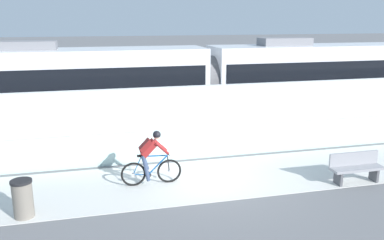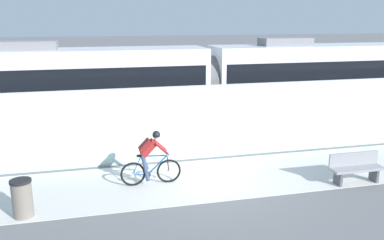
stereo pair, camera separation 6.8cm
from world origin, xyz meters
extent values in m
plane|color=slate|center=(0.00, 0.00, 0.00)|extent=(200.00, 200.00, 0.00)
cube|color=silver|center=(0.00, 0.00, 0.01)|extent=(32.00, 3.20, 0.01)
cube|color=silver|center=(0.00, 1.85, 0.55)|extent=(32.00, 0.05, 1.10)
cube|color=white|center=(0.00, 3.65, 1.11)|extent=(32.00, 0.36, 2.22)
cube|color=#595654|center=(0.00, 6.13, 0.00)|extent=(32.00, 0.08, 0.01)
cube|color=#595654|center=(0.00, 7.57, 0.00)|extent=(32.00, 0.08, 0.01)
cube|color=silver|center=(-3.80, 6.85, 1.90)|extent=(11.00, 2.50, 3.10)
cube|color=black|center=(-3.80, 6.85, 2.25)|extent=(10.56, 2.54, 1.04)
cube|color=#19599E|center=(-3.80, 6.85, 0.53)|extent=(10.78, 2.53, 0.28)
cube|color=slate|center=(-5.78, 6.85, 3.63)|extent=(2.40, 1.10, 0.36)
cube|color=#232326|center=(-0.28, 6.85, 0.36)|extent=(1.40, 1.88, 0.20)
cylinder|color=black|center=(-0.28, 6.13, 0.30)|extent=(0.60, 0.10, 0.60)
cylinder|color=black|center=(-0.28, 7.57, 0.30)|extent=(0.60, 0.10, 0.60)
cube|color=silver|center=(7.70, 6.85, 1.90)|extent=(11.00, 2.50, 3.10)
cube|color=black|center=(7.70, 6.85, 2.25)|extent=(10.56, 2.54, 1.04)
cube|color=#19599E|center=(7.70, 6.85, 0.53)|extent=(10.78, 2.53, 0.28)
cube|color=slate|center=(5.72, 6.85, 3.63)|extent=(2.40, 1.10, 0.36)
cube|color=#232326|center=(4.18, 6.85, 0.36)|extent=(1.40, 1.88, 0.20)
cylinder|color=black|center=(4.18, 6.13, 0.30)|extent=(0.60, 0.10, 0.60)
cylinder|color=black|center=(4.18, 7.57, 0.30)|extent=(0.60, 0.10, 0.60)
cube|color=#232326|center=(11.22, 6.85, 0.36)|extent=(1.40, 1.88, 0.20)
cylinder|color=black|center=(11.22, 7.57, 0.30)|extent=(0.60, 0.10, 0.60)
cylinder|color=#59595B|center=(1.95, 6.85, 1.90)|extent=(0.60, 2.30, 2.30)
torus|color=black|center=(-1.19, 0.00, 0.36)|extent=(0.72, 0.06, 0.72)
cylinder|color=#99999E|center=(-1.19, 0.00, 0.36)|extent=(0.07, 0.10, 0.07)
torus|color=black|center=(-2.24, 0.00, 0.36)|extent=(0.72, 0.06, 0.72)
cylinder|color=#99999E|center=(-2.24, 0.00, 0.36)|extent=(0.07, 0.10, 0.07)
cylinder|color=#144C8C|center=(-1.53, 0.00, 0.57)|extent=(0.60, 0.04, 0.58)
cylinder|color=#144C8C|center=(-1.90, 0.00, 0.59)|extent=(0.22, 0.04, 0.59)
cylinder|color=#144C8C|center=(-1.62, 0.00, 0.86)|extent=(0.76, 0.04, 0.07)
cylinder|color=#144C8C|center=(-2.03, 0.00, 0.33)|extent=(0.43, 0.03, 0.09)
cylinder|color=#144C8C|center=(-2.12, 0.00, 0.62)|extent=(0.27, 0.02, 0.53)
cylinder|color=black|center=(-1.21, 0.00, 0.60)|extent=(0.08, 0.03, 0.49)
cube|color=black|center=(-1.99, 0.00, 0.90)|extent=(0.24, 0.10, 0.05)
cylinder|color=black|center=(-1.24, 0.00, 0.95)|extent=(0.03, 0.58, 0.03)
cylinder|color=#262628|center=(-1.81, 0.00, 0.30)|extent=(0.18, 0.02, 0.18)
cube|color=maroon|center=(-1.77, 0.00, 1.11)|extent=(0.50, 0.28, 0.51)
cube|color=maroon|center=(-1.87, 0.00, 1.21)|extent=(0.38, 0.30, 0.38)
sphere|color=beige|center=(-1.53, 0.00, 1.46)|extent=(0.20, 0.20, 0.20)
sphere|color=black|center=(-1.53, 0.00, 1.49)|extent=(0.23, 0.23, 0.23)
cylinder|color=maroon|center=(-1.42, -0.16, 1.12)|extent=(0.41, 0.08, 0.41)
cylinder|color=maroon|center=(-1.42, 0.16, 1.12)|extent=(0.41, 0.08, 0.41)
cylinder|color=#384766|center=(-1.88, -0.09, 0.55)|extent=(0.25, 0.11, 0.79)
cylinder|color=#384766|center=(-1.88, 0.09, 0.69)|extent=(0.25, 0.11, 0.52)
cylinder|color=slate|center=(-5.02, -1.25, 0.45)|extent=(0.48, 0.48, 0.90)
cylinder|color=black|center=(-5.02, -1.25, 0.93)|extent=(0.51, 0.51, 0.06)
cube|color=gray|center=(4.14, -1.35, 0.45)|extent=(1.60, 0.44, 0.08)
cube|color=gray|center=(4.14, -1.15, 0.69)|extent=(1.60, 0.06, 0.40)
cube|color=#4C4C51|center=(3.54, -1.35, 0.21)|extent=(0.08, 0.36, 0.41)
cube|color=#4C4C51|center=(4.74, -1.35, 0.21)|extent=(0.08, 0.36, 0.41)
camera|label=1|loc=(-3.21, -10.94, 4.73)|focal=37.79mm
camera|label=2|loc=(-3.15, -10.96, 4.73)|focal=37.79mm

